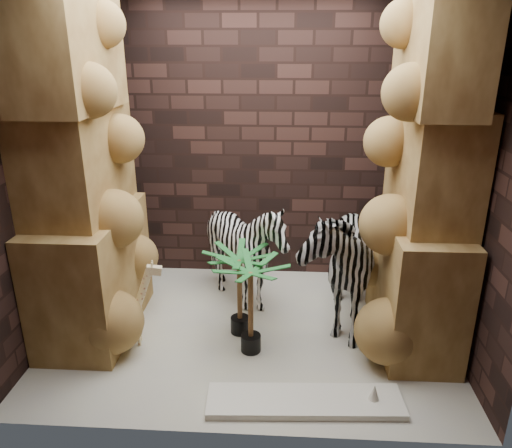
# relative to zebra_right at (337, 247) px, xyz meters

# --- Properties ---
(floor) EXTENTS (3.50, 3.50, 0.00)m
(floor) POSITION_rel_zebra_right_xyz_m (-0.77, -0.28, -0.73)
(floor) COLOR beige
(floor) RESTS_ON ground
(wall_back) EXTENTS (3.50, 0.00, 3.50)m
(wall_back) POSITION_rel_zebra_right_xyz_m (-0.77, 0.97, 0.77)
(wall_back) COLOR #341E1A
(wall_back) RESTS_ON ground
(wall_front) EXTENTS (3.50, 0.00, 3.50)m
(wall_front) POSITION_rel_zebra_right_xyz_m (-0.77, -1.53, 0.77)
(wall_front) COLOR #341E1A
(wall_front) RESTS_ON ground
(wall_left) EXTENTS (0.00, 3.00, 3.00)m
(wall_left) POSITION_rel_zebra_right_xyz_m (-2.52, -0.28, 0.77)
(wall_left) COLOR #341E1A
(wall_left) RESTS_ON ground
(wall_right) EXTENTS (0.00, 3.00, 3.00)m
(wall_right) POSITION_rel_zebra_right_xyz_m (0.98, -0.28, 0.77)
(wall_right) COLOR #341E1A
(wall_right) RESTS_ON ground
(rock_pillar_left) EXTENTS (0.68, 1.30, 3.00)m
(rock_pillar_left) POSITION_rel_zebra_right_xyz_m (-2.17, -0.28, 0.77)
(rock_pillar_left) COLOR tan
(rock_pillar_left) RESTS_ON floor
(rock_pillar_right) EXTENTS (0.58, 1.25, 3.00)m
(rock_pillar_right) POSITION_rel_zebra_right_xyz_m (0.65, -0.28, 0.77)
(rock_pillar_right) COLOR tan
(rock_pillar_right) RESTS_ON floor
(zebra_right) EXTENTS (0.77, 1.29, 1.46)m
(zebra_right) POSITION_rel_zebra_right_xyz_m (0.00, 0.00, 0.00)
(zebra_right) COLOR white
(zebra_right) RESTS_ON floor
(zebra_left) EXTENTS (1.02, 1.22, 1.04)m
(zebra_left) POSITION_rel_zebra_right_xyz_m (-0.85, 0.21, -0.21)
(zebra_left) COLOR white
(zebra_left) RESTS_ON floor
(giraffe_toy) EXTENTS (0.43, 0.21, 0.80)m
(giraffe_toy) POSITION_rel_zebra_right_xyz_m (-1.82, -0.55, -0.33)
(giraffe_toy) COLOR #FEEBB1
(giraffe_toy) RESTS_ON floor
(palm_front) EXTENTS (0.36, 0.36, 0.82)m
(palm_front) POSITION_rel_zebra_right_xyz_m (-0.86, -0.30, -0.32)
(palm_front) COLOR #1D6125
(palm_front) RESTS_ON floor
(palm_back) EXTENTS (0.36, 0.36, 0.84)m
(palm_back) POSITION_rel_zebra_right_xyz_m (-0.74, -0.58, -0.31)
(palm_back) COLOR #1D6125
(palm_back) RESTS_ON floor
(surfboard) EXTENTS (1.44, 0.42, 0.05)m
(surfboard) POSITION_rel_zebra_right_xyz_m (-0.31, -1.22, -0.70)
(surfboard) COLOR white
(surfboard) RESTS_ON floor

